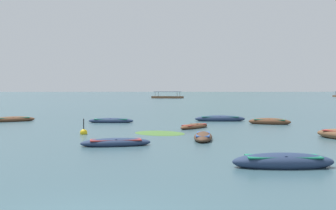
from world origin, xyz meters
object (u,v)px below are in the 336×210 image
object	(u,v)px
rowboat_5	(111,121)
rowboat_10	(13,119)
rowboat_4	(220,119)
rowboat_2	(116,143)
rowboat_3	(283,162)
rowboat_6	(194,126)
mooring_buoy	(84,133)
ferry_1	(168,97)
rowboat_1	(270,122)
rowboat_8	(203,137)

from	to	relation	value
rowboat_5	rowboat_10	bearing A→B (deg)	172.65
rowboat_4	rowboat_10	size ratio (longest dim) A/B	1.17
rowboat_2	rowboat_3	size ratio (longest dim) A/B	0.99
rowboat_6	mooring_buoy	world-z (taller)	mooring_buoy
rowboat_6	rowboat_10	xyz separation A→B (m)	(-15.17, 5.80, 0.04)
rowboat_10	ferry_1	world-z (taller)	ferry_1
rowboat_1	ferry_1	size ratio (longest dim) A/B	0.30
rowboat_1	rowboat_5	xyz separation A→B (m)	(-12.68, 1.26, -0.03)
rowboat_5	rowboat_8	size ratio (longest dim) A/B	1.10
mooring_buoy	rowboat_6	bearing A→B (deg)	29.58
rowboat_3	ferry_1	distance (m)	123.40
rowboat_4	rowboat_2	bearing A→B (deg)	-113.92
rowboat_2	ferry_1	bearing A→B (deg)	89.62
rowboat_2	rowboat_6	xyz separation A→B (m)	(4.21, 8.80, -0.02)
rowboat_3	rowboat_8	distance (m)	7.83
rowboat_3	rowboat_8	size ratio (longest dim) A/B	1.04
rowboat_5	rowboat_10	world-z (taller)	rowboat_10
rowboat_5	mooring_buoy	xyz separation A→B (m)	(-0.28, -8.60, -0.05)
rowboat_10	ferry_1	size ratio (longest dim) A/B	0.33
rowboat_3	mooring_buoy	xyz separation A→B (m)	(-9.14, 10.04, -0.09)
rowboat_4	rowboat_6	xyz separation A→B (m)	(-2.56, -6.47, -0.06)
rowboat_6	rowboat_2	bearing A→B (deg)	-115.56
rowboat_5	rowboat_6	xyz separation A→B (m)	(6.59, -4.70, -0.02)
rowboat_5	mooring_buoy	bearing A→B (deg)	-91.85
rowboat_6	mooring_buoy	bearing A→B (deg)	-150.42
rowboat_4	rowboat_6	world-z (taller)	rowboat_4
rowboat_2	rowboat_8	distance (m)	4.94
rowboat_4	rowboat_6	size ratio (longest dim) A/B	1.44
rowboat_2	rowboat_1	bearing A→B (deg)	49.92
rowboat_10	ferry_1	xyz separation A→B (m)	(11.74, 103.52, 0.28)
rowboat_2	rowboat_10	size ratio (longest dim) A/B	0.93
rowboat_1	rowboat_3	size ratio (longest dim) A/B	0.98
rowboat_1	rowboat_5	distance (m)	12.74
rowboat_1	rowboat_8	size ratio (longest dim) A/B	1.01
rowboat_1	rowboat_8	bearing A→B (deg)	-121.23
rowboat_8	ferry_1	xyz separation A→B (m)	(-3.55, 115.73, 0.29)
rowboat_2	rowboat_3	distance (m)	8.27
rowboat_4	rowboat_6	distance (m)	6.96
rowboat_1	rowboat_10	world-z (taller)	rowboat_1
ferry_1	rowboat_1	bearing A→B (deg)	-84.86
ferry_1	rowboat_8	bearing A→B (deg)	-88.24
rowboat_5	ferry_1	size ratio (longest dim) A/B	0.33
rowboat_1	rowboat_8	distance (m)	11.51
rowboat_8	ferry_1	world-z (taller)	ferry_1
rowboat_6	rowboat_3	bearing A→B (deg)	-80.75
rowboat_3	rowboat_5	bearing A→B (deg)	115.43
rowboat_3	rowboat_4	xyz separation A→B (m)	(0.29, 20.40, -0.00)
rowboat_4	rowboat_8	xyz separation A→B (m)	(-2.44, -12.87, -0.04)
rowboat_4	ferry_1	bearing A→B (deg)	93.33
rowboat_2	rowboat_8	xyz separation A→B (m)	(4.33, 2.39, 0.01)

